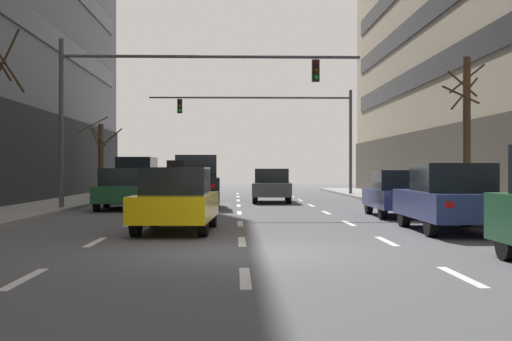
{
  "coord_description": "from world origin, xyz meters",
  "views": [
    {
      "loc": [
        -0.14,
        -12.99,
        1.58
      ],
      "look_at": [
        0.93,
        22.97,
        1.52
      ],
      "focal_mm": 48.26,
      "sensor_mm": 36.0,
      "label": 1
    }
  ],
  "objects_px": {
    "car_driving_2": "(137,180)",
    "car_driving_4": "(197,182)",
    "car_parked_3": "(398,194)",
    "car_parked_2": "(450,198)",
    "traffic_signal_1": "(285,119)",
    "pedestrian_0": "(475,187)",
    "car_driving_5": "(272,186)",
    "street_tree_3": "(101,158)",
    "street_tree_0": "(467,131)",
    "car_driving_1": "(122,189)",
    "taxi_driving_3": "(177,200)",
    "traffic_signal_0": "(158,90)",
    "car_driving_0": "(157,183)"
  },
  "relations": [
    {
      "from": "car_driving_5",
      "to": "street_tree_3",
      "type": "distance_m",
      "value": 10.58
    },
    {
      "from": "car_driving_0",
      "to": "street_tree_0",
      "type": "bearing_deg",
      "value": -54.59
    },
    {
      "from": "car_driving_1",
      "to": "street_tree_0",
      "type": "bearing_deg",
      "value": -21.09
    },
    {
      "from": "car_driving_2",
      "to": "taxi_driving_3",
      "type": "xyz_separation_m",
      "value": [
        3.25,
        -15.87,
        -0.27
      ]
    },
    {
      "from": "car_driving_1",
      "to": "pedestrian_0",
      "type": "xyz_separation_m",
      "value": [
        11.6,
        -7.09,
        0.26
      ]
    },
    {
      "from": "taxi_driving_3",
      "to": "car_driving_5",
      "type": "height_order",
      "value": "taxi_driving_3"
    },
    {
      "from": "car_parked_3",
      "to": "traffic_signal_0",
      "type": "distance_m",
      "value": 9.86
    },
    {
      "from": "pedestrian_0",
      "to": "car_driving_1",
      "type": "bearing_deg",
      "value": 148.56
    },
    {
      "from": "car_driving_2",
      "to": "car_parked_3",
      "type": "xyz_separation_m",
      "value": [
        10.19,
        -10.46,
        -0.31
      ]
    },
    {
      "from": "traffic_signal_0",
      "to": "car_driving_5",
      "type": "bearing_deg",
      "value": 54.26
    },
    {
      "from": "car_driving_4",
      "to": "street_tree_0",
      "type": "distance_m",
      "value": 10.97
    },
    {
      "from": "car_driving_5",
      "to": "pedestrian_0",
      "type": "xyz_separation_m",
      "value": [
        5.39,
        -12.63,
        0.27
      ]
    },
    {
      "from": "pedestrian_0",
      "to": "street_tree_0",
      "type": "bearing_deg",
      "value": 77.18
    },
    {
      "from": "pedestrian_0",
      "to": "car_driving_2",
      "type": "bearing_deg",
      "value": 132.07
    },
    {
      "from": "street_tree_3",
      "to": "pedestrian_0",
      "type": "xyz_separation_m",
      "value": [
        14.52,
        -17.8,
        -1.16
      ]
    },
    {
      "from": "car_parked_2",
      "to": "pedestrian_0",
      "type": "distance_m",
      "value": 3.35
    },
    {
      "from": "taxi_driving_3",
      "to": "traffic_signal_0",
      "type": "xyz_separation_m",
      "value": [
        -1.45,
        8.87,
        3.81
      ]
    },
    {
      "from": "traffic_signal_0",
      "to": "car_driving_4",
      "type": "bearing_deg",
      "value": 54.3
    },
    {
      "from": "car_driving_0",
      "to": "car_driving_2",
      "type": "bearing_deg",
      "value": -91.7
    },
    {
      "from": "traffic_signal_0",
      "to": "pedestrian_0",
      "type": "xyz_separation_m",
      "value": [
        10.06,
        -6.14,
        -3.55
      ]
    },
    {
      "from": "car_driving_2",
      "to": "car_driving_4",
      "type": "distance_m",
      "value": 6.01
    },
    {
      "from": "street_tree_0",
      "to": "pedestrian_0",
      "type": "height_order",
      "value": "street_tree_0"
    },
    {
      "from": "taxi_driving_3",
      "to": "street_tree_3",
      "type": "height_order",
      "value": "street_tree_3"
    },
    {
      "from": "car_parked_2",
      "to": "car_driving_0",
      "type": "bearing_deg",
      "value": 113.96
    },
    {
      "from": "car_driving_1",
      "to": "traffic_signal_1",
      "type": "bearing_deg",
      "value": 61.58
    },
    {
      "from": "car_driving_4",
      "to": "car_parked_3",
      "type": "bearing_deg",
      "value": -37.27
    },
    {
      "from": "taxi_driving_3",
      "to": "car_parked_2",
      "type": "relative_size",
      "value": 0.95
    },
    {
      "from": "taxi_driving_3",
      "to": "pedestrian_0",
      "type": "bearing_deg",
      "value": 17.6
    },
    {
      "from": "car_driving_4",
      "to": "street_tree_0",
      "type": "bearing_deg",
      "value": -31.3
    },
    {
      "from": "car_driving_2",
      "to": "car_driving_5",
      "type": "height_order",
      "value": "car_driving_2"
    },
    {
      "from": "car_driving_4",
      "to": "pedestrian_0",
      "type": "xyz_separation_m",
      "value": [
        8.7,
        -8.03,
        -0.01
      ]
    },
    {
      "from": "car_driving_5",
      "to": "car_parked_3",
      "type": "distance_m",
      "value": 10.62
    },
    {
      "from": "traffic_signal_1",
      "to": "pedestrian_0",
      "type": "height_order",
      "value": "traffic_signal_1"
    },
    {
      "from": "car_driving_0",
      "to": "car_driving_1",
      "type": "relative_size",
      "value": 0.98
    },
    {
      "from": "car_parked_2",
      "to": "street_tree_0",
      "type": "bearing_deg",
      "value": 67.31
    },
    {
      "from": "car_parked_3",
      "to": "taxi_driving_3",
      "type": "bearing_deg",
      "value": -142.03
    },
    {
      "from": "traffic_signal_0",
      "to": "car_parked_3",
      "type": "bearing_deg",
      "value": -22.41
    },
    {
      "from": "traffic_signal_1",
      "to": "car_driving_4",
      "type": "bearing_deg",
      "value": -109.48
    },
    {
      "from": "traffic_signal_0",
      "to": "street_tree_3",
      "type": "distance_m",
      "value": 12.7
    },
    {
      "from": "car_parked_2",
      "to": "traffic_signal_1",
      "type": "height_order",
      "value": "traffic_signal_1"
    },
    {
      "from": "car_driving_4",
      "to": "street_tree_0",
      "type": "height_order",
      "value": "street_tree_0"
    },
    {
      "from": "car_driving_4",
      "to": "street_tree_3",
      "type": "xyz_separation_m",
      "value": [
        -5.81,
        9.76,
        1.16
      ]
    },
    {
      "from": "car_driving_1",
      "to": "car_driving_2",
      "type": "bearing_deg",
      "value": 92.45
    },
    {
      "from": "car_parked_2",
      "to": "pedestrian_0",
      "type": "xyz_separation_m",
      "value": [
        1.67,
        2.9,
        0.21
      ]
    },
    {
      "from": "traffic_signal_1",
      "to": "street_tree_3",
      "type": "height_order",
      "value": "traffic_signal_1"
    },
    {
      "from": "car_driving_2",
      "to": "street_tree_3",
      "type": "height_order",
      "value": "street_tree_3"
    },
    {
      "from": "car_parked_2",
      "to": "pedestrian_0",
      "type": "height_order",
      "value": "pedestrian_0"
    },
    {
      "from": "traffic_signal_1",
      "to": "car_driving_5",
      "type": "bearing_deg",
      "value": -98.39
    },
    {
      "from": "car_parked_2",
      "to": "car_parked_3",
      "type": "relative_size",
      "value": 1.11
    },
    {
      "from": "car_driving_0",
      "to": "traffic_signal_0",
      "type": "bearing_deg",
      "value": -83.19
    }
  ]
}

